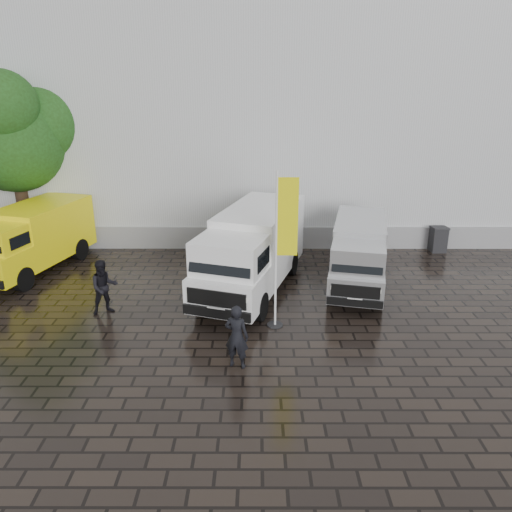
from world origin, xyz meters
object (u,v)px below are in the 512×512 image
Objects in this scene: van_silver at (358,255)px; van_yellow at (31,240)px; van_white at (252,253)px; wheelie_bin at (438,239)px; person_front at (237,336)px; flagpole at (282,243)px; person_tent at (104,287)px.

van_yellow is at bearing -174.15° from van_silver.
van_yellow is 0.83× the size of van_white.
van_silver is 4.83× the size of wheelie_bin.
wheelie_bin is 0.63× the size of person_front.
person_front is (-4.26, -5.53, -0.29)m from van_silver.
van_silver is 5.84m from wheelie_bin.
van_white is at bearing -154.66° from wheelie_bin.
van_white is 3.72× the size of person_front.
person_front is at bearing -118.89° from flagpole.
van_yellow is 10.91m from person_front.
flagpole is at bearing -53.36° from van_white.
van_white is 5.15m from person_tent.
person_tent is (-8.69, -2.31, -0.27)m from van_silver.
van_white is 3.65× the size of person_tent.
van_silver is at bearing 24.80° from van_white.
person_tent is (3.93, -3.77, -0.37)m from van_yellow.
flagpole is (-2.97, -3.21, 1.53)m from van_silver.
person_tent is (-4.79, -1.83, -0.53)m from van_white.
van_silver is (3.90, 0.48, -0.26)m from van_white.
van_yellow is at bearing -22.97° from person_front.
flagpole is 10.39m from wheelie_bin.
van_yellow is 3.04× the size of person_tent.
flagpole reaches higher than van_yellow.
van_white is 3.94m from van_silver.
van_yellow is 1.14× the size of flagpole.
person_front is 0.98× the size of person_tent.
person_front is at bearing -134.90° from wheelie_bin.
flagpole is 6.06m from person_tent.
van_white reaches higher than wheelie_bin.
wheelie_bin is 14.41m from person_tent.
flagpole reaches higher than person_tent.
person_front is (-0.35, -5.05, -0.55)m from van_white.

